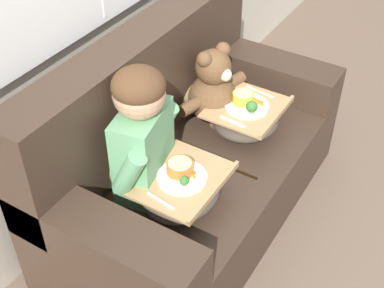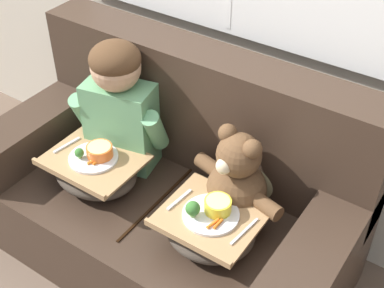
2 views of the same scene
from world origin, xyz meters
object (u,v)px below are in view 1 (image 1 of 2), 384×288
at_px(child_figure, 142,127).
at_px(lap_tray_child, 182,189).
at_px(couch, 185,159).
at_px(teddy_bear, 214,90).
at_px(throw_pillow_behind_child, 116,149).
at_px(throw_pillow_behind_teddy, 187,85).
at_px(lap_tray_teddy, 246,117).

distance_m(child_figure, lap_tray_child, 0.33).
xyz_separation_m(couch, teddy_bear, (0.30, 0.01, 0.24)).
height_order(throw_pillow_behind_child, child_figure, child_figure).
bearing_deg(throw_pillow_behind_teddy, throw_pillow_behind_child, 180.00).
bearing_deg(couch, teddy_bear, 2.23).
height_order(lap_tray_child, lap_tray_teddy, lap_tray_teddy).
relative_size(teddy_bear, lap_tray_child, 1.10).
relative_size(couch, lap_tray_child, 4.00).
bearing_deg(child_figure, lap_tray_teddy, -17.92).
height_order(couch, throw_pillow_behind_teddy, couch).
bearing_deg(lap_tray_child, throw_pillow_behind_teddy, 30.23).
height_order(teddy_bear, lap_tray_teddy, teddy_bear).
relative_size(couch, lap_tray_teddy, 4.32).
distance_m(child_figure, lap_tray_teddy, 0.69).
bearing_deg(throw_pillow_behind_teddy, couch, -150.21).
xyz_separation_m(throw_pillow_behind_teddy, lap_tray_child, (-0.61, -0.36, -0.07)).
bearing_deg(teddy_bear, throw_pillow_behind_teddy, 89.50).
xyz_separation_m(couch, lap_tray_child, (-0.30, -0.18, 0.14)).
height_order(throw_pillow_behind_child, teddy_bear, teddy_bear).
distance_m(throw_pillow_behind_child, throw_pillow_behind_teddy, 0.61).
bearing_deg(lap_tray_child, lap_tray_teddy, -0.02).
xyz_separation_m(throw_pillow_behind_child, lap_tray_child, (0.00, -0.36, -0.07)).
height_order(throw_pillow_behind_teddy, lap_tray_child, throw_pillow_behind_teddy).
xyz_separation_m(couch, child_figure, (-0.30, 0.02, 0.40)).
distance_m(lap_tray_child, lap_tray_teddy, 0.61).
height_order(throw_pillow_behind_teddy, lap_tray_teddy, throw_pillow_behind_teddy).
bearing_deg(couch, lap_tray_child, -149.34).
xyz_separation_m(child_figure, teddy_bear, (0.61, -0.00, -0.16)).
height_order(child_figure, lap_tray_teddy, child_figure).
height_order(couch, child_figure, child_figure).
distance_m(throw_pillow_behind_teddy, child_figure, 0.66).
xyz_separation_m(lap_tray_child, lap_tray_teddy, (0.61, -0.00, 0.00)).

